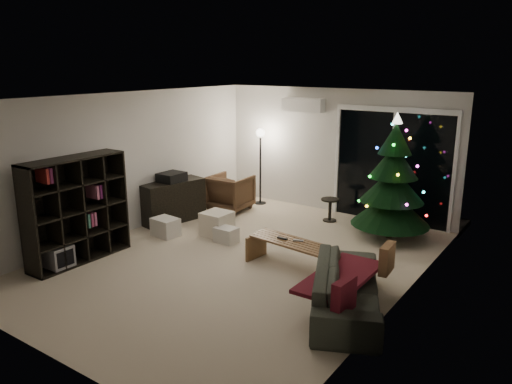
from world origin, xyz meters
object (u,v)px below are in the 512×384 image
Objects in this scene: media_cabinet at (173,201)px; christmas_tree at (393,177)px; bookshelf at (69,208)px; coffee_table at (290,254)px; armchair at (230,192)px; sofa at (347,288)px.

christmas_tree reaches higher than media_cabinet.
coffee_table is (3.03, 1.62, -0.61)m from bookshelf.
media_cabinet is 1.31m from armchair.
media_cabinet reaches higher than sofa.
bookshelf is 0.82× the size of sofa.
christmas_tree is at bearing 77.15° from coffee_table.
christmas_tree reaches higher than armchair.
bookshelf is at bearing -79.25° from media_cabinet.
armchair is (0.44, 3.50, -0.44)m from bookshelf.
sofa is 1.48m from coffee_table.
coffee_table is at bearing 140.44° from armchair.
armchair is 0.37× the size of christmas_tree.
bookshelf is 3.49m from coffee_table.
bookshelf reaches higher than armchair.
armchair is at bearing 31.45° from sofa.
bookshelf is 0.74× the size of christmas_tree.
christmas_tree is at bearing 65.56° from bookshelf.
media_cabinet is 0.58× the size of christmas_tree.
sofa reaches higher than coffee_table.
coffee_table is 0.60× the size of christmas_tree.
media_cabinet is 0.64× the size of sofa.
sofa is at bearing -24.09° from coffee_table.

